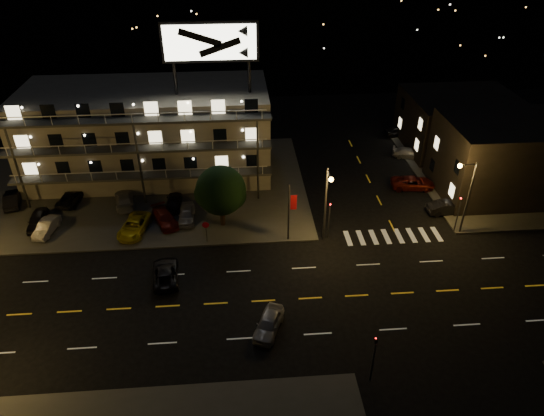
{
  "coord_description": "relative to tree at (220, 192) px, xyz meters",
  "views": [
    {
      "loc": [
        0.34,
        -30.07,
        28.74
      ],
      "look_at": [
        3.37,
        8.0,
        4.13
      ],
      "focal_mm": 32.0,
      "sensor_mm": 36.0,
      "label": 1
    }
  ],
  "objects": [
    {
      "name": "lot_car_2",
      "position": [
        -8.83,
        -0.64,
        -3.23
      ],
      "size": [
        3.21,
        5.27,
        1.36
      ],
      "primitive_type": "imported",
      "rotation": [
        0.0,
        0.0,
        -0.2
      ],
      "color": "gold",
      "rests_on": "curb_nw"
    },
    {
      "name": "streetlight_nc",
      "position": [
        10.0,
        -3.56,
        0.9
      ],
      "size": [
        0.44,
        1.92,
        8.0
      ],
      "color": "#2D2D30",
      "rests_on": "ground"
    },
    {
      "name": "motel",
      "position": [
        -8.44,
        12.39,
        1.28
      ],
      "size": [
        28.0,
        13.8,
        18.1
      ],
      "color": "gray",
      "rests_on": "ground"
    },
    {
      "name": "lot_car_5",
      "position": [
        -22.96,
        5.63,
        -3.2
      ],
      "size": [
        2.64,
        4.57,
        1.42
      ],
      "primitive_type": "imported",
      "rotation": [
        0.0,
        0.0,
        3.42
      ],
      "color": "black",
      "rests_on": "curb_nw"
    },
    {
      "name": "signal_sw",
      "position": [
        10.5,
        -19.99,
        -1.49
      ],
      "size": [
        0.2,
        0.27,
        4.6
      ],
      "color": "#2D2D30",
      "rests_on": "ground"
    },
    {
      "name": "road_car_east",
      "position": [
        3.71,
        -14.75,
        -3.36
      ],
      "size": [
        3.06,
        4.43,
        1.4
      ],
      "primitive_type": "imported",
      "rotation": [
        0.0,
        0.0,
        -0.38
      ],
      "color": "gray",
      "rests_on": "ground"
    },
    {
      "name": "side_car_0",
      "position": [
        24.0,
        0.39,
        -3.36
      ],
      "size": [
        4.32,
        1.63,
        1.41
      ],
      "primitive_type": "imported",
      "rotation": [
        0.0,
        0.0,
        1.6
      ],
      "color": "black",
      "rests_on": "ground"
    },
    {
      "name": "stop_sign",
      "position": [
        -1.5,
        -2.92,
        -2.35
      ],
      "size": [
        0.91,
        0.11,
        2.61
      ],
      "color": "#2D2D30",
      "rests_on": "ground"
    },
    {
      "name": "lot_car_9",
      "position": [
        -0.21,
        5.95,
        -3.21
      ],
      "size": [
        1.85,
        4.36,
        1.4
      ],
      "primitive_type": "imported",
      "rotation": [
        0.0,
        0.0,
        3.05
      ],
      "color": "#5D140D",
      "rests_on": "curb_nw"
    },
    {
      "name": "tree",
      "position": [
        0.0,
        0.0,
        0.0
      ],
      "size": [
        5.23,
        5.03,
        6.58
      ],
      "color": "black",
      "rests_on": "curb_nw"
    },
    {
      "name": "streetlight_ne",
      "position": [
        23.64,
        -3.19,
        0.9
      ],
      "size": [
        1.92,
        0.44,
        8.0
      ],
      "color": "#2D2D30",
      "rests_on": "ground"
    },
    {
      "name": "signal_ne",
      "position": [
        23.5,
        -2.99,
        -1.49
      ],
      "size": [
        0.27,
        0.2,
        4.6
      ],
      "color": "#2D2D30",
      "rests_on": "ground"
    },
    {
      "name": "lot_car_7",
      "position": [
        -10.73,
        4.61,
        -3.23
      ],
      "size": [
        2.99,
        5.05,
        1.37
      ],
      "primitive_type": "imported",
      "rotation": [
        0.0,
        0.0,
        3.38
      ],
      "color": "gray",
      "rests_on": "curb_nw"
    },
    {
      "name": "hill_backdrop",
      "position": [
        -4.44,
        57.29,
        7.49
      ],
      "size": [
        120.0,
        25.0,
        24.0
      ],
      "color": "black",
      "rests_on": "ground"
    },
    {
      "name": "road_car_west",
      "position": [
        -4.97,
        -8.01,
        -3.4
      ],
      "size": [
        2.68,
        4.96,
        1.32
      ],
      "primitive_type": "imported",
      "rotation": [
        0.0,
        0.0,
        3.25
      ],
      "color": "black",
      "rests_on": "ground"
    },
    {
      "name": "lot_car_8",
      "position": [
        -5.29,
        3.82,
        -3.23
      ],
      "size": [
        1.63,
        4.0,
        1.36
      ],
      "primitive_type": "imported",
      "rotation": [
        0.0,
        0.0,
        3.13
      ],
      "color": "black",
      "rests_on": "curb_nw"
    },
    {
      "name": "side_car_1",
      "position": [
        22.08,
        5.93,
        -3.36
      ],
      "size": [
        5.22,
        2.82,
        1.39
      ],
      "primitive_type": "imported",
      "rotation": [
        0.0,
        0.0,
        1.47
      ],
      "color": "#5D140D",
      "rests_on": "ground"
    },
    {
      "name": "side_bldg_front",
      "position": [
        31.49,
        4.51,
        0.19
      ],
      "size": [
        14.06,
        10.0,
        8.5
      ],
      "color": "black",
      "rests_on": "ground"
    },
    {
      "name": "side_car_2",
      "position": [
        24.14,
        13.64,
        -3.44
      ],
      "size": [
        4.63,
        3.04,
        1.25
      ],
      "primitive_type": "imported",
      "rotation": [
        0.0,
        0.0,
        1.24
      ],
      "color": "gray",
      "rests_on": "ground"
    },
    {
      "name": "lot_car_4",
      "position": [
        -3.71,
        1.14,
        -3.22
      ],
      "size": [
        1.69,
        4.08,
        1.38
      ],
      "primitive_type": "imported",
      "rotation": [
        0.0,
        0.0,
        0.02
      ],
      "color": "gray",
      "rests_on": "curb_nw"
    },
    {
      "name": "curb_ne",
      "position": [
        31.5,
        8.51,
        -3.99
      ],
      "size": [
        16.0,
        24.0,
        0.15
      ],
      "primitive_type": "cube",
      "color": "#3B3C39",
      "rests_on": "ground"
    },
    {
      "name": "signal_nw",
      "position": [
        10.5,
        -2.99,
        -1.49
      ],
      "size": [
        0.2,
        0.27,
        4.6
      ],
      "color": "#2D2D30",
      "rests_on": "ground"
    },
    {
      "name": "side_car_3",
      "position": [
        24.95,
        20.43,
        -3.3
      ],
      "size": [
        4.64,
        2.3,
        1.52
      ],
      "primitive_type": "imported",
      "rotation": [
        0.0,
        0.0,
        1.69
      ],
      "color": "black",
      "rests_on": "ground"
    },
    {
      "name": "lot_car_1",
      "position": [
        -17.61,
        -0.08,
        -3.27
      ],
      "size": [
        2.0,
        4.07,
        1.28
      ],
      "primitive_type": "imported",
      "rotation": [
        0.0,
        0.0,
        -0.17
      ],
      "color": "gray",
      "rests_on": "curb_nw"
    },
    {
      "name": "banner_north",
      "position": [
        6.59,
        -3.09,
        -0.63
      ],
      "size": [
        0.83,
        0.16,
        6.4
      ],
      "color": "#2D2D30",
      "rests_on": "ground"
    },
    {
      "name": "ground",
      "position": [
        1.5,
        -11.49,
        -4.06
      ],
      "size": [
        140.0,
        140.0,
        0.0
      ],
      "primitive_type": "plane",
      "color": "black",
      "rests_on": "ground"
    },
    {
      "name": "side_bldg_back",
      "position": [
        31.49,
        16.51,
        -0.56
      ],
      "size": [
        14.06,
        12.0,
        7.0
      ],
      "color": "black",
      "rests_on": "ground"
    },
    {
      "name": "lot_car_0",
      "position": [
        -18.83,
        1.16,
        -3.2
      ],
      "size": [
        2.09,
        4.33,
        1.42
      ],
      "primitive_type": "imported",
      "rotation": [
        0.0,
        0.0,
        0.1
      ],
      "color": "black",
      "rests_on": "curb_nw"
    },
    {
      "name": "curb_nw",
      "position": [
        -12.5,
        8.51,
        -3.99
      ],
      "size": [
        44.0,
        24.0,
        0.15
      ],
      "primitive_type": "cube",
      "color": "#3B3C39",
      "rests_on": "ground"
    },
    {
      "name": "lot_car_3",
      "position": [
        -5.9,
        0.66,
        -3.26
      ],
      "size": [
        3.53,
        4.81,
        1.3
      ],
      "primitive_type": "imported",
      "rotation": [
        0.0,
        0.0,
        0.44
      ],
      "color": "#5D140D",
      "rests_on": "curb_nw"
    },
    {
      "name": "lot_car_6",
      "position": [
        -16.71,
        5.69,
        -3.29
      ],
      "size": [
        2.6,
        4.69,
        1.24
      ],
      "primitive_type": "imported",
      "rotation": [
        0.0,
        0.0,
        3.02
      ],
      "color": "black",
      "rests_on": "curb_nw"
    }
  ]
}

